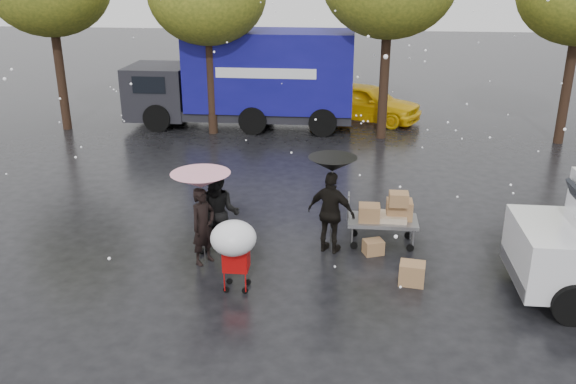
# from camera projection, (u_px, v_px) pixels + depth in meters

# --- Properties ---
(ground) EXTENTS (90.00, 90.00, 0.00)m
(ground) POSITION_uv_depth(u_px,v_px,m) (275.00, 268.00, 12.37)
(ground) COLOR black
(ground) RESTS_ON ground
(person_pink) EXTENTS (0.65, 0.71, 1.63)m
(person_pink) POSITION_uv_depth(u_px,v_px,m) (203.00, 226.00, 12.31)
(person_pink) COLOR black
(person_pink) RESTS_ON ground
(person_middle) EXTENTS (0.92, 0.73, 1.85)m
(person_middle) POSITION_uv_depth(u_px,v_px,m) (219.00, 215.00, 12.59)
(person_middle) COLOR black
(person_middle) RESTS_ON ground
(person_black) EXTENTS (1.13, 0.78, 1.79)m
(person_black) POSITION_uv_depth(u_px,v_px,m) (331.00, 213.00, 12.76)
(person_black) COLOR black
(person_black) RESTS_ON ground
(umbrella_pink) EXTENTS (1.19, 1.19, 1.95)m
(umbrella_pink) POSITION_uv_depth(u_px,v_px,m) (201.00, 180.00, 11.96)
(umbrella_pink) COLOR #4C4C4C
(umbrella_pink) RESTS_ON ground
(umbrella_black) EXTENTS (1.01, 1.01, 2.11)m
(umbrella_black) POSITION_uv_depth(u_px,v_px,m) (333.00, 164.00, 12.38)
(umbrella_black) COLOR #4C4C4C
(umbrella_black) RESTS_ON ground
(vendor_cart) EXTENTS (1.52, 0.80, 1.27)m
(vendor_cart) POSITION_uv_depth(u_px,v_px,m) (387.00, 213.00, 13.15)
(vendor_cart) COLOR slate
(vendor_cart) RESTS_ON ground
(shopping_cart) EXTENTS (0.84, 0.84, 1.46)m
(shopping_cart) POSITION_uv_depth(u_px,v_px,m) (234.00, 242.00, 11.06)
(shopping_cart) COLOR red
(shopping_cart) RESTS_ON ground
(blue_truck) EXTENTS (8.30, 2.60, 3.50)m
(blue_truck) POSITION_uv_depth(u_px,v_px,m) (248.00, 79.00, 22.34)
(blue_truck) COLOR #0D0C64
(blue_truck) RESTS_ON ground
(box_ground_near) EXTENTS (0.53, 0.45, 0.43)m
(box_ground_near) POSITION_uv_depth(u_px,v_px,m) (412.00, 273.00, 11.70)
(box_ground_near) COLOR olive
(box_ground_near) RESTS_ON ground
(box_ground_far) EXTENTS (0.49, 0.43, 0.31)m
(box_ground_far) POSITION_uv_depth(u_px,v_px,m) (373.00, 247.00, 12.91)
(box_ground_far) COLOR olive
(box_ground_far) RESTS_ON ground
(yellow_taxi) EXTENTS (4.59, 3.30, 1.45)m
(yellow_taxi) POSITION_uv_depth(u_px,v_px,m) (366.00, 102.00, 23.46)
(yellow_taxi) COLOR yellow
(yellow_taxi) RESTS_ON ground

